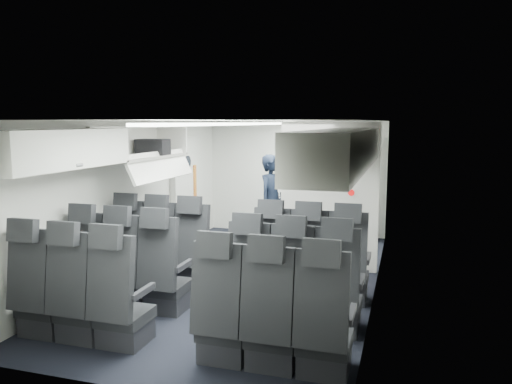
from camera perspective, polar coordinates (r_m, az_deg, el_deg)
The scene contains 14 objects.
cabin_shell at distance 6.69m, azimuth -0.99°, elevation -0.68°, with size 3.41×6.01×2.16m.
seat_row_front at distance 6.35m, azimuth -2.47°, elevation -7.82°, with size 3.33×0.56×1.24m.
seat_row_mid at distance 5.54m, azimuth -5.60°, elevation -10.22°, with size 3.33×0.56×1.24m.
seat_row_rear at distance 4.77m, azimuth -9.83°, elevation -13.37°, with size 3.33×0.56×1.24m.
overhead_bin_left_rear at distance 5.50m, azimuth -21.80°, elevation 4.58°, with size 0.53×1.80×0.40m.
overhead_bin_left_front_open at distance 6.98m, azimuth -13.03°, elevation 4.54°, with size 0.64×1.70×0.72m.
overhead_bin_right_rear at distance 4.35m, azimuth 8.54°, elevation 4.31°, with size 0.53×1.80×0.40m.
overhead_bin_right_front at distance 6.08m, azimuth 10.96°, elevation 5.28°, with size 0.53×1.70×0.40m.
bulkhead_partition at distance 7.25m, azimuth 8.36°, elevation -0.47°, with size 1.40×0.15×2.13m.
galley_unit at distance 9.15m, azimuth 9.95°, elevation 0.46°, with size 0.85×0.52×1.90m.
boarding_door at distance 8.74m, azimuth -8.12°, elevation 0.17°, with size 0.12×1.27×1.86m.
flight_attendant at distance 8.27m, azimuth 1.88°, elevation -1.26°, with size 0.59×0.38×1.60m, color black.
carry_on_bag at distance 7.11m, azimuth -11.71°, elevation 4.94°, with size 0.42×0.29×0.25m, color black.
papers at distance 8.14m, azimuth 3.09°, elevation 0.53°, with size 0.20×0.02×0.14m, color white.
Camera 1 is at (2.03, -6.29, 2.13)m, focal length 35.00 mm.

